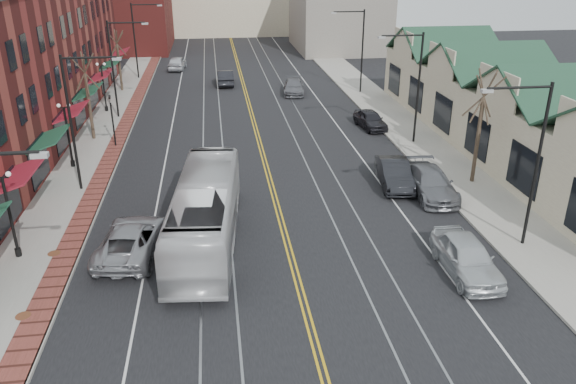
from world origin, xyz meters
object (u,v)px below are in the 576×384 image
object	(u,v)px
parked_suv	(131,239)
parked_car_b	(394,174)
parked_car_a	(467,257)
transit_bus	(206,212)
parked_car_c	(431,183)
parked_car_d	(370,119)

from	to	relation	value
parked_suv	parked_car_b	bearing A→B (deg)	-149.26
parked_car_a	parked_car_b	xyz separation A→B (m)	(-0.11, 10.27, -0.03)
transit_bus	parked_car_a	distance (m)	12.44
parked_suv	parked_car_c	distance (m)	17.38
parked_car_a	transit_bus	bearing A→B (deg)	158.99
parked_car_a	parked_car_d	size ratio (longest dim) A/B	1.16
parked_car_d	transit_bus	bearing A→B (deg)	-133.75
transit_bus	parked_car_a	xyz separation A→B (m)	(11.55, -4.54, -0.82)
parked_suv	parked_car_c	bearing A→B (deg)	-156.60
parked_car_b	transit_bus	bearing A→B (deg)	-146.76
parked_car_b	parked_car_a	bearing A→B (deg)	-82.76
parked_car_b	parked_car_c	bearing A→B (deg)	-37.96
parked_car_a	parked_car_c	distance (m)	8.74
parked_car_b	parked_car_c	xyz separation A→B (m)	(1.71, -1.68, -0.01)
parked_car_d	parked_car_c	bearing A→B (deg)	-97.41
transit_bus	parked_suv	xyz separation A→B (m)	(-3.56, -0.76, -0.87)
parked_car_a	parked_car_c	bearing A→B (deg)	79.90
parked_car_a	parked_car_d	distance (m)	22.35
transit_bus	parked_car_d	bearing A→B (deg)	-121.39
transit_bus	parked_car_c	xyz separation A→B (m)	(13.15, 4.05, -0.86)
parked_car_a	parked_car_b	distance (m)	10.27
parked_car_a	parked_car_b	bearing A→B (deg)	91.04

